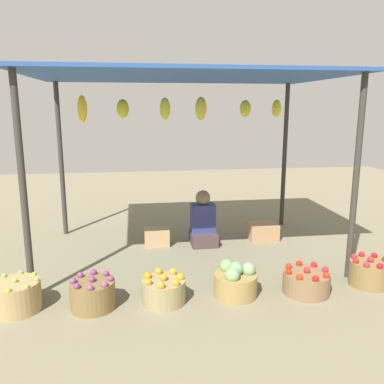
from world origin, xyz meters
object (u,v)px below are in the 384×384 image
Objects in this scene: basket_red_tomatoes at (306,282)px; wooden_crate_near_vendor at (263,231)px; vendor_person at (203,223)px; basket_red_apples at (369,273)px; basket_limes at (17,296)px; basket_oranges at (164,290)px; basket_cabbages at (236,281)px; wooden_crate_stacked_rear at (157,237)px; basket_purple_onions at (93,294)px.

basket_red_tomatoes reaches higher than wooden_crate_near_vendor.
basket_red_apples is (1.59, -1.62, -0.16)m from vendor_person.
basket_limes is 0.93× the size of basket_red_tomatoes.
basket_oranges is (1.42, -0.04, -0.02)m from basket_limes.
basket_limes is 1.09× the size of wooden_crate_near_vendor.
basket_red_tomatoes is at bearing -174.20° from basket_red_apples.
wooden_crate_stacked_rear is at bearing 113.36° from basket_cabbages.
wooden_crate_near_vendor is (0.85, 1.69, -0.03)m from basket_cabbages.
basket_red_tomatoes is at bearing -49.21° from wooden_crate_stacked_rear.
basket_cabbages is at bearing -66.64° from wooden_crate_stacked_rear.
basket_red_apples is at bearing -67.74° from wooden_crate_near_vendor.
wooden_crate_near_vendor is 1.20× the size of wooden_crate_stacked_rear.
vendor_person is 2.24× the size of wooden_crate_stacked_rear.
basket_oranges is 0.89× the size of basket_red_tomatoes.
basket_cabbages is at bearing -116.70° from wooden_crate_near_vendor.
basket_oranges reaches higher than wooden_crate_stacked_rear.
basket_oranges reaches higher than wooden_crate_near_vendor.
wooden_crate_stacked_rear is (-0.72, 1.67, -0.03)m from basket_cabbages.
basket_limes is 2.17m from basket_cabbages.
basket_cabbages is 1.82m from wooden_crate_stacked_rear.
vendor_person is 1.82× the size of basket_red_apples.
basket_red_apples is 1.79m from wooden_crate_near_vendor.
basket_limes is 1.06× the size of basket_red_apples.
vendor_person is 2.20m from basket_purple_onions.
basket_cabbages is 1.08× the size of wooden_crate_near_vendor.
vendor_person is 2.68m from basket_limes.
basket_red_apples is at bearing 1.67° from basket_purple_onions.
wooden_crate_near_vendor is at bearing 2.63° from vendor_person.
basket_limes is at bearing 175.37° from basket_purple_onions.
basket_oranges is at bearing -1.77° from basket_limes.
basket_limes is 2.93m from basket_red_tomatoes.
basket_limes is at bearing 178.23° from basket_oranges.
basket_red_apples is at bearing 1.80° from basket_oranges.
basket_cabbages is at bearing 2.96° from basket_oranges.
vendor_person is 1.59× the size of basket_red_tomatoes.
basket_red_apples is (1.53, 0.03, -0.01)m from basket_cabbages.
wooden_crate_stacked_rear is at bearing 130.79° from basket_red_tomatoes.
basket_red_apples is (2.28, 0.07, 0.01)m from basket_oranges.
basket_limes reaches higher than basket_oranges.
vendor_person is 0.69m from wooden_crate_stacked_rear.
basket_purple_onions is 1.04× the size of wooden_crate_near_vendor.
wooden_crate_near_vendor is at bearing 0.65° from wooden_crate_stacked_rear.
basket_cabbages is at bearing -87.93° from vendor_person.
wooden_crate_near_vendor is (1.60, 1.73, -0.01)m from basket_oranges.
wooden_crate_near_vendor is (0.09, 1.74, 0.00)m from basket_red_tomatoes.
basket_limes is at bearing 179.87° from basket_cabbages.
basket_limes is at bearing 179.02° from basket_red_tomatoes.
basket_oranges is at bearing -178.20° from basket_red_apples.
basket_red_tomatoes is 2.27m from wooden_crate_stacked_rear.
basket_purple_onions reaches higher than basket_red_apples.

